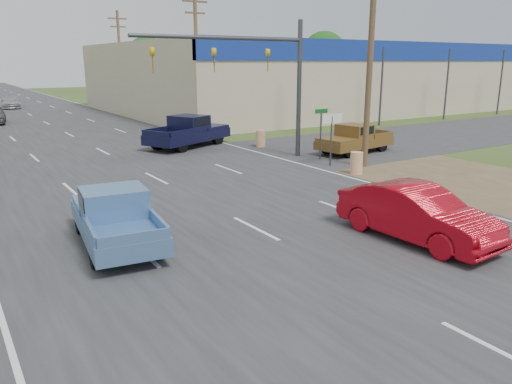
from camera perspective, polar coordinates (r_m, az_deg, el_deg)
ground at (r=10.10m, az=26.41°, el=-16.30°), size 200.00×200.00×0.00m
main_road at (r=45.07m, az=-22.83°, el=7.28°), size 15.00×180.00×0.02m
cross_road at (r=23.96m, az=-13.12°, el=2.43°), size 120.00×10.00×0.02m
dirt_verge at (r=24.01m, az=19.84°, el=1.95°), size 8.00×18.00×0.01m
big_box_store at (r=59.38m, az=9.54°, el=12.94°), size 50.00×28.10×6.60m
utility_pole_1 at (r=24.33m, az=12.95°, el=15.23°), size 2.00×0.28×10.00m
utility_pole_2 at (r=39.14m, az=-6.82°, el=15.15°), size 2.00×0.28×10.00m
utility_pole_3 at (r=55.86m, az=-15.27°, el=14.59°), size 2.00×0.28×10.00m
tree_3 at (r=97.14m, az=7.76°, el=15.32°), size 8.40×8.40×10.40m
tree_5 at (r=106.08m, az=-12.34°, el=14.89°), size 7.98×7.98×9.88m
barrel_0 at (r=22.99m, az=11.41°, el=3.27°), size 0.56×0.56×1.00m
barrel_1 at (r=29.79m, az=0.53°, el=6.13°), size 0.56×0.56×1.00m
lane_sign at (r=24.35m, az=8.63°, el=7.36°), size 1.20×0.08×2.52m
street_name_sign at (r=25.90m, az=7.41°, el=7.18°), size 0.80×0.08×2.61m
signal_mast at (r=25.12m, az=0.00°, el=14.38°), size 9.12×0.40×7.00m
red_convertible at (r=14.77m, az=17.90°, el=-2.41°), size 1.90×4.81×1.56m
blue_pickup at (r=14.38m, az=-15.84°, el=-2.62°), size 2.41×4.98×1.59m
navy_pickup at (r=30.10m, az=-7.60°, el=6.93°), size 6.00×4.32×1.86m
brown_pickup at (r=28.23m, az=11.12°, el=6.00°), size 5.02×2.54×1.59m
distant_car_silver at (r=61.10m, az=-26.22°, el=9.19°), size 2.25×4.63×1.30m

